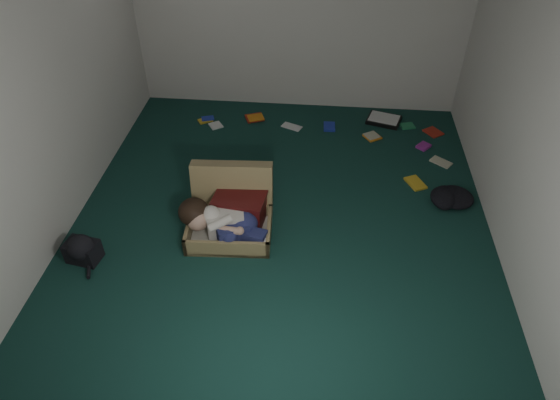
# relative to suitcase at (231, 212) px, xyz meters

# --- Properties ---
(floor) EXTENTS (4.50, 4.50, 0.00)m
(floor) POSITION_rel_suitcase_xyz_m (0.47, 0.15, -0.17)
(floor) COLOR #13362F
(floor) RESTS_ON ground
(wall_back) EXTENTS (4.50, 0.00, 4.50)m
(wall_back) POSITION_rel_suitcase_xyz_m (0.47, 2.40, 1.13)
(wall_back) COLOR silver
(wall_back) RESTS_ON ground
(wall_front) EXTENTS (4.50, 0.00, 4.50)m
(wall_front) POSITION_rel_suitcase_xyz_m (0.47, -2.10, 1.13)
(wall_front) COLOR silver
(wall_front) RESTS_ON ground
(wall_left) EXTENTS (0.00, 4.50, 4.50)m
(wall_left) POSITION_rel_suitcase_xyz_m (-1.53, 0.15, 1.13)
(wall_left) COLOR silver
(wall_left) RESTS_ON ground
(wall_right) EXTENTS (0.00, 4.50, 4.50)m
(wall_right) POSITION_rel_suitcase_xyz_m (2.47, 0.15, 1.13)
(wall_right) COLOR silver
(wall_right) RESTS_ON ground
(suitcase) EXTENTS (0.81, 0.80, 0.57)m
(suitcase) POSITION_rel_suitcase_xyz_m (0.00, 0.00, 0.00)
(suitcase) COLOR #988453
(suitcase) RESTS_ON floor
(person) EXTENTS (0.85, 0.40, 0.35)m
(person) POSITION_rel_suitcase_xyz_m (-0.04, -0.20, 0.04)
(person) COLOR silver
(person) RESTS_ON suitcase
(maroon_bin) EXTENTS (0.52, 0.44, 0.33)m
(maroon_bin) POSITION_rel_suitcase_xyz_m (0.09, 0.06, -0.00)
(maroon_bin) COLOR #470F0F
(maroon_bin) RESTS_ON floor
(backpack) EXTENTS (0.40, 0.34, 0.21)m
(backpack) POSITION_rel_suitcase_xyz_m (-1.23, -0.57, -0.06)
(backpack) COLOR black
(backpack) RESTS_ON floor
(clothing_pile) EXTENTS (0.45, 0.37, 0.14)m
(clothing_pile) POSITION_rel_suitcase_xyz_m (2.08, 0.51, -0.10)
(clothing_pile) COLOR black
(clothing_pile) RESTS_ON floor
(paper_tray) EXTENTS (0.47, 0.40, 0.06)m
(paper_tray) POSITION_rel_suitcase_xyz_m (1.58, 2.07, -0.14)
(paper_tray) COLOR black
(paper_tray) RESTS_ON floor
(book_scatter) EXTENTS (3.04, 1.40, 0.02)m
(book_scatter) POSITION_rel_suitcase_xyz_m (1.06, 1.67, -0.16)
(book_scatter) COLOR gold
(book_scatter) RESTS_ON floor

